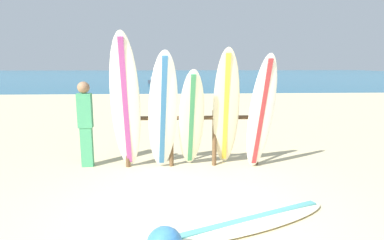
{
  "coord_description": "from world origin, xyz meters",
  "views": [
    {
      "loc": [
        -0.13,
        -3.66,
        2.04
      ],
      "look_at": [
        0.23,
        2.75,
        0.89
      ],
      "focal_mm": 29.4,
      "sensor_mm": 36.0,
      "label": 1
    }
  ],
  "objects_px": {
    "surfboard_lying_on_sand": "(250,221)",
    "beachgoer_standing": "(85,121)",
    "surfboard_leaning_left": "(163,114)",
    "surfboard_rack": "(193,132)",
    "small_boat_offshore": "(155,82)",
    "surfboard_leaning_far_left": "(126,105)",
    "surfboard_leaning_center_right": "(261,114)",
    "surfboard_leaning_center_left": "(191,121)",
    "surfboard_leaning_center": "(226,110)"
  },
  "relations": [
    {
      "from": "surfboard_leaning_far_left",
      "to": "surfboard_leaning_center_left",
      "type": "height_order",
      "value": "surfboard_leaning_far_left"
    },
    {
      "from": "surfboard_leaning_center_left",
      "to": "small_boat_offshore",
      "type": "bearing_deg",
      "value": 94.86
    },
    {
      "from": "surfboard_leaning_far_left",
      "to": "surfboard_leaning_left",
      "type": "bearing_deg",
      "value": -7.25
    },
    {
      "from": "beachgoer_standing",
      "to": "small_boat_offshore",
      "type": "relative_size",
      "value": 0.62
    },
    {
      "from": "surfboard_leaning_far_left",
      "to": "surfboard_leaning_center",
      "type": "bearing_deg",
      "value": 2.16
    },
    {
      "from": "surfboard_lying_on_sand",
      "to": "surfboard_rack",
      "type": "bearing_deg",
      "value": 104.21
    },
    {
      "from": "surfboard_leaning_center_left",
      "to": "surfboard_leaning_center_right",
      "type": "height_order",
      "value": "surfboard_leaning_center_right"
    },
    {
      "from": "surfboard_rack",
      "to": "surfboard_leaning_center",
      "type": "relative_size",
      "value": 1.16
    },
    {
      "from": "surfboard_leaning_center",
      "to": "small_boat_offshore",
      "type": "xyz_separation_m",
      "value": [
        -2.91,
        26.48,
        -0.91
      ]
    },
    {
      "from": "surfboard_rack",
      "to": "beachgoer_standing",
      "type": "bearing_deg",
      "value": 177.9
    },
    {
      "from": "surfboard_lying_on_sand",
      "to": "beachgoer_standing",
      "type": "bearing_deg",
      "value": 137.85
    },
    {
      "from": "surfboard_leaning_center",
      "to": "surfboard_lying_on_sand",
      "type": "height_order",
      "value": "surfboard_leaning_center"
    },
    {
      "from": "surfboard_leaning_center_right",
      "to": "beachgoer_standing",
      "type": "relative_size",
      "value": 1.31
    },
    {
      "from": "surfboard_leaning_center_right",
      "to": "surfboard_lying_on_sand",
      "type": "relative_size",
      "value": 0.91
    },
    {
      "from": "beachgoer_standing",
      "to": "surfboard_rack",
      "type": "bearing_deg",
      "value": -2.1
    },
    {
      "from": "surfboard_leaning_center_left",
      "to": "surfboard_leaning_center",
      "type": "relative_size",
      "value": 0.84
    },
    {
      "from": "surfboard_leaning_left",
      "to": "surfboard_leaning_center",
      "type": "xyz_separation_m",
      "value": [
        1.19,
        0.16,
        0.03
      ]
    },
    {
      "from": "surfboard_leaning_center",
      "to": "surfboard_lying_on_sand",
      "type": "relative_size",
      "value": 0.95
    },
    {
      "from": "surfboard_leaning_far_left",
      "to": "small_boat_offshore",
      "type": "distance_m",
      "value": 26.59
    },
    {
      "from": "surfboard_leaning_center",
      "to": "surfboard_leaning_center_right",
      "type": "relative_size",
      "value": 1.04
    },
    {
      "from": "surfboard_rack",
      "to": "surfboard_lying_on_sand",
      "type": "relative_size",
      "value": 1.1
    },
    {
      "from": "surfboard_leaning_far_left",
      "to": "beachgoer_standing",
      "type": "relative_size",
      "value": 1.53
    },
    {
      "from": "surfboard_rack",
      "to": "beachgoer_standing",
      "type": "xyz_separation_m",
      "value": [
        -2.11,
        0.08,
        0.24
      ]
    },
    {
      "from": "surfboard_leaning_far_left",
      "to": "surfboard_lying_on_sand",
      "type": "height_order",
      "value": "surfboard_leaning_far_left"
    },
    {
      "from": "surfboard_leaning_center_left",
      "to": "surfboard_lying_on_sand",
      "type": "relative_size",
      "value": 0.8
    },
    {
      "from": "surfboard_rack",
      "to": "surfboard_leaning_left",
      "type": "relative_size",
      "value": 1.19
    },
    {
      "from": "surfboard_leaning_far_left",
      "to": "surfboard_leaning_left",
      "type": "xyz_separation_m",
      "value": [
        0.68,
        -0.09,
        -0.16
      ]
    },
    {
      "from": "surfboard_leaning_left",
      "to": "surfboard_leaning_center",
      "type": "height_order",
      "value": "surfboard_leaning_center"
    },
    {
      "from": "surfboard_lying_on_sand",
      "to": "surfboard_leaning_center_right",
      "type": "bearing_deg",
      "value": 71.75
    },
    {
      "from": "surfboard_leaning_left",
      "to": "surfboard_lying_on_sand",
      "type": "bearing_deg",
      "value": -59.02
    },
    {
      "from": "small_boat_offshore",
      "to": "surfboard_leaning_far_left",
      "type": "bearing_deg",
      "value": -87.75
    },
    {
      "from": "surfboard_leaning_far_left",
      "to": "small_boat_offshore",
      "type": "bearing_deg",
      "value": 92.25
    },
    {
      "from": "surfboard_leaning_left",
      "to": "surfboard_leaning_center_left",
      "type": "bearing_deg",
      "value": 13.02
    },
    {
      "from": "surfboard_rack",
      "to": "surfboard_leaning_center_right",
      "type": "relative_size",
      "value": 1.21
    },
    {
      "from": "surfboard_rack",
      "to": "beachgoer_standing",
      "type": "distance_m",
      "value": 2.13
    },
    {
      "from": "surfboard_leaning_far_left",
      "to": "surfboard_leaning_center",
      "type": "distance_m",
      "value": 1.88
    },
    {
      "from": "surfboard_lying_on_sand",
      "to": "beachgoer_standing",
      "type": "distance_m",
      "value": 3.77
    },
    {
      "from": "surfboard_leaning_left",
      "to": "beachgoer_standing",
      "type": "relative_size",
      "value": 1.34
    },
    {
      "from": "surfboard_leaning_left",
      "to": "beachgoer_standing",
      "type": "xyz_separation_m",
      "value": [
        -1.54,
        0.5,
        -0.2
      ]
    },
    {
      "from": "surfboard_leaning_center_right",
      "to": "beachgoer_standing",
      "type": "distance_m",
      "value": 3.41
    },
    {
      "from": "surfboard_rack",
      "to": "surfboard_leaning_center_left",
      "type": "relative_size",
      "value": 1.38
    },
    {
      "from": "surfboard_leaning_left",
      "to": "surfboard_lying_on_sand",
      "type": "xyz_separation_m",
      "value": [
        1.18,
        -1.96,
        -1.1
      ]
    },
    {
      "from": "surfboard_rack",
      "to": "small_boat_offshore",
      "type": "relative_size",
      "value": 0.99
    },
    {
      "from": "surfboard_rack",
      "to": "surfboard_leaning_center_right",
      "type": "bearing_deg",
      "value": -18.71
    },
    {
      "from": "surfboard_rack",
      "to": "surfboard_leaning_far_left",
      "type": "bearing_deg",
      "value": -165.01
    },
    {
      "from": "surfboard_leaning_left",
      "to": "surfboard_lying_on_sand",
      "type": "height_order",
      "value": "surfboard_leaning_left"
    },
    {
      "from": "surfboard_leaning_center",
      "to": "beachgoer_standing",
      "type": "bearing_deg",
      "value": 172.82
    },
    {
      "from": "surfboard_leaning_left",
      "to": "surfboard_leaning_center_right",
      "type": "relative_size",
      "value": 1.02
    },
    {
      "from": "surfboard_leaning_center_left",
      "to": "small_boat_offshore",
      "type": "height_order",
      "value": "surfboard_leaning_center_left"
    },
    {
      "from": "surfboard_rack",
      "to": "surfboard_leaning_center_left",
      "type": "distance_m",
      "value": 0.41
    }
  ]
}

